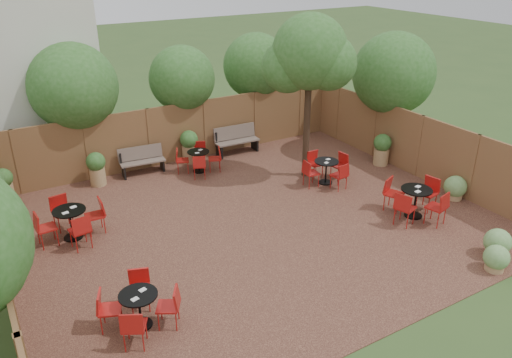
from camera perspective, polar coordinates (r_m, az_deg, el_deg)
ground at (r=13.49m, az=-0.23°, el=-4.95°), size 80.00×80.00×0.00m
courtyard_paving at (r=13.48m, az=-0.23°, el=-4.92°), size 12.00×10.00×0.02m
fence_back at (r=17.20m, az=-8.75°, el=5.13°), size 12.00×0.08×2.00m
fence_right at (r=16.64m, az=17.90°, el=3.52°), size 0.08×10.00×2.00m
neighbour_building at (r=18.36m, az=-26.68°, el=13.81°), size 5.00×4.00×8.00m
overhang_foliage at (r=14.52m, az=-8.86°, el=8.69°), size 15.95×10.81×2.76m
courtyard_tree at (r=15.14m, az=6.07°, el=13.44°), size 2.48×2.38×5.01m
park_bench_left at (r=16.60m, az=-12.74°, el=2.11°), size 1.45×0.59×0.87m
park_bench_right at (r=17.83m, az=-2.25°, el=4.48°), size 1.59×0.57×0.97m
bistro_tables at (r=13.40m, az=-1.30°, el=-2.92°), size 9.88×7.66×0.93m
planters at (r=16.13m, az=-8.00°, el=2.30°), size 11.68×4.07×1.11m
low_shrubs at (r=13.97m, az=23.81°, el=-4.56°), size 2.74×3.50×0.70m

